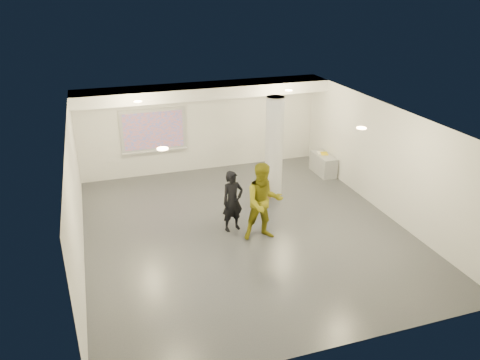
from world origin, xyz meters
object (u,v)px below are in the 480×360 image
object	(u,v)px
woman	(233,201)
credenza	(323,164)
column	(274,148)
man	(264,202)
projection_screen	(153,131)

from	to	relation	value
woman	credenza	bearing A→B (deg)	21.68
column	woman	bearing A→B (deg)	-136.99
woman	man	size ratio (longest dim) A/B	0.81
projection_screen	man	size ratio (longest dim) A/B	1.05
projection_screen	man	distance (m)	5.35
column	woman	world-z (taller)	column
credenza	woman	size ratio (longest dim) A/B	0.70
column	credenza	distance (m)	2.72
projection_screen	woman	world-z (taller)	projection_screen
credenza	woman	world-z (taller)	woman
credenza	column	bearing A→B (deg)	-154.61
projection_screen	woman	distance (m)	4.57
projection_screen	man	xyz separation A→B (m)	(1.91, -4.97, -0.53)
man	credenza	bearing A→B (deg)	49.63
column	credenza	world-z (taller)	column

